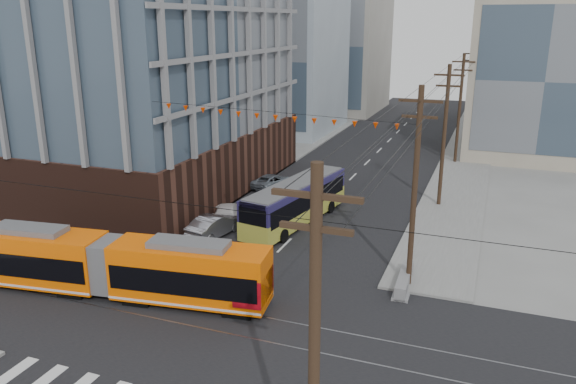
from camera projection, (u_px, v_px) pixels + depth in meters
name	position (u px, v px, depth m)	size (l,w,h in m)	color
ground	(168.00, 362.00, 24.08)	(160.00, 160.00, 0.00)	slate
office_building	(82.00, 18.00, 47.90)	(30.00, 25.00, 28.60)	#381E16
bg_bldg_nw_near	(267.00, 61.00, 73.71)	(18.00, 16.00, 18.00)	#8C99A5
bg_bldg_ne_near	(540.00, 80.00, 59.30)	(14.00, 14.00, 16.00)	gray
bg_bldg_nw_far	(332.00, 47.00, 90.30)	(16.00, 18.00, 20.00)	gray
bg_bldg_ne_far	(548.00, 74.00, 76.81)	(16.00, 16.00, 14.00)	#8C99A5
utility_pole_near	(314.00, 372.00, 14.23)	(0.30, 0.30, 11.00)	black
utility_pole_far	(469.00, 93.00, 69.71)	(0.30, 0.30, 11.00)	black
streetcar	(109.00, 265.00, 29.62)	(17.35, 2.44, 3.34)	#FB5F02
city_bus	(296.00, 202.00, 40.28)	(2.42, 11.16, 3.16)	#211B49
parked_car_silver	(215.00, 225.00, 38.06)	(1.59, 4.56, 1.50)	gray
parked_car_white	(227.00, 212.00, 41.07)	(1.79, 4.40, 1.28)	silver
parked_car_grey	(272.00, 181.00, 49.07)	(2.04, 4.42, 1.23)	slate
jersey_barrier	(404.00, 280.00, 30.84)	(0.87, 3.87, 0.77)	gray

